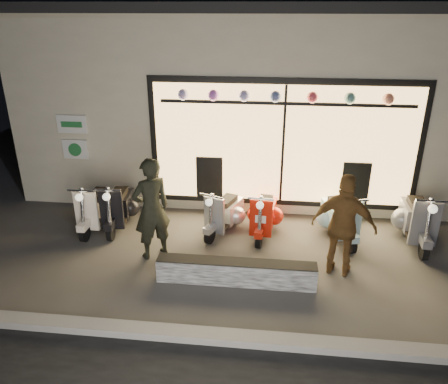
% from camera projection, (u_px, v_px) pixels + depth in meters
% --- Properties ---
extents(ground, '(40.00, 40.00, 0.00)m').
position_uv_depth(ground, '(234.00, 261.00, 7.69)').
color(ground, '#383533').
rests_on(ground, ground).
extents(kerb, '(40.00, 0.25, 0.12)m').
position_uv_depth(kerb, '(220.00, 337.00, 5.84)').
color(kerb, slate).
rests_on(kerb, ground).
extents(shop_building, '(10.20, 6.23, 4.20)m').
position_uv_depth(shop_building, '(252.00, 90.00, 11.40)').
color(shop_building, beige).
rests_on(shop_building, ground).
extents(graffiti_barrier, '(2.55, 0.28, 0.40)m').
position_uv_depth(graffiti_barrier, '(236.00, 272.00, 7.01)').
color(graffiti_barrier, black).
rests_on(graffiti_barrier, ground).
extents(scooter_silver, '(0.71, 1.27, 0.92)m').
position_uv_depth(scooter_silver, '(226.00, 212.00, 8.65)').
color(scooter_silver, black).
rests_on(scooter_silver, ground).
extents(scooter_red, '(0.51, 1.31, 0.93)m').
position_uv_depth(scooter_red, '(264.00, 213.00, 8.57)').
color(scooter_red, black).
rests_on(scooter_red, ground).
extents(scooter_black, '(0.50, 1.37, 0.98)m').
position_uv_depth(scooter_black, '(119.00, 206.00, 8.86)').
color(scooter_black, black).
rests_on(scooter_black, ground).
extents(scooter_cream, '(0.44, 1.37, 0.99)m').
position_uv_depth(scooter_cream, '(98.00, 206.00, 8.82)').
color(scooter_cream, black).
rests_on(scooter_cream, ground).
extents(scooter_blue, '(0.65, 1.37, 0.97)m').
position_uv_depth(scooter_blue, '(338.00, 216.00, 8.44)').
color(scooter_blue, black).
rests_on(scooter_blue, ground).
extents(scooter_grey, '(0.52, 1.48, 1.06)m').
position_uv_depth(scooter_grey, '(416.00, 218.00, 8.28)').
color(scooter_grey, black).
rests_on(scooter_grey, ground).
extents(man, '(0.80, 0.76, 1.84)m').
position_uv_depth(man, '(151.00, 209.00, 7.49)').
color(man, black).
rests_on(man, ground).
extents(woman, '(1.11, 0.69, 1.76)m').
position_uv_depth(woman, '(344.00, 226.00, 7.00)').
color(woman, brown).
rests_on(woman, ground).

